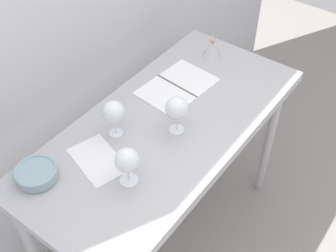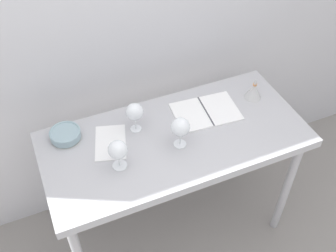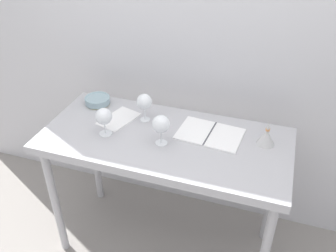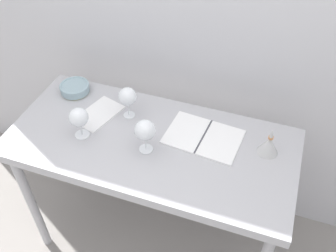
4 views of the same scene
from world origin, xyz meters
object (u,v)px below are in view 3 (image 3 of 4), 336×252
tasting_bowl (97,100)px  open_notebook (210,134)px  wine_glass_near_left (104,117)px  tasting_sheet_upper (119,119)px  decanter_funnel (266,137)px  wine_glass_near_center (160,124)px  wine_glass_far_left (144,102)px

tasting_bowl → open_notebook: bearing=-8.0°
wine_glass_near_left → tasting_sheet_upper: 0.20m
tasting_sheet_upper → decanter_funnel: bearing=18.2°
wine_glass_near_center → wine_glass_far_left: bearing=130.7°
wine_glass_near_left → decanter_funnel: bearing=12.2°
wine_glass_near_center → tasting_bowl: size_ratio=1.08×
wine_glass_far_left → open_notebook: size_ratio=0.46×
wine_glass_near_center → open_notebook: 0.31m
wine_glass_far_left → decanter_funnel: wine_glass_far_left is taller
open_notebook → wine_glass_far_left: bearing=-178.9°
tasting_sheet_upper → tasting_bowl: size_ratio=1.52×
wine_glass_far_left → wine_glass_near_center: bearing=-49.3°
tasting_bowl → wine_glass_near_left: bearing=-55.1°
wine_glass_near_center → decanter_funnel: (0.55, 0.17, -0.08)m
wine_glass_near_center → wine_glass_near_left: bearing=-177.5°
open_notebook → tasting_sheet_upper: open_notebook is taller
tasting_sheet_upper → wine_glass_far_left: bearing=31.8°
wine_glass_near_center → decanter_funnel: bearing=17.7°
tasting_bowl → decanter_funnel: bearing=-5.3°
tasting_sheet_upper → decanter_funnel: 0.87m
wine_glass_far_left → decanter_funnel: (0.71, -0.02, -0.08)m
wine_glass_near_center → wine_glass_near_left: 0.33m
tasting_sheet_upper → decanter_funnel: (0.87, 0.02, 0.04)m
wine_glass_far_left → tasting_sheet_upper: (-0.15, -0.04, -0.12)m
wine_glass_near_center → decanter_funnel: 0.58m
wine_glass_near_center → tasting_bowl: bearing=152.6°
wine_glass_near_left → tasting_sheet_upper: (0.00, 0.17, -0.11)m
wine_glass_far_left → tasting_sheet_upper: size_ratio=0.70×
wine_glass_far_left → tasting_sheet_upper: wine_glass_far_left is taller
open_notebook → tasting_bowl: tasting_bowl is taller
tasting_sheet_upper → decanter_funnel: size_ratio=1.73×
open_notebook → tasting_sheet_upper: (-0.56, -0.01, -0.00)m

